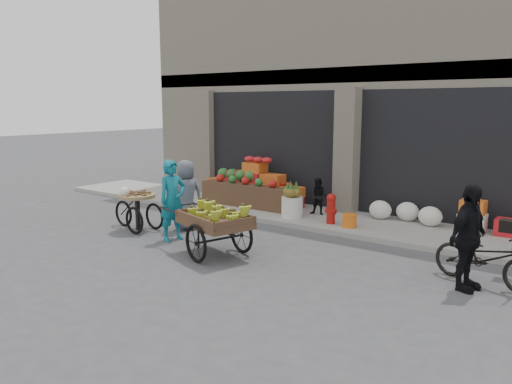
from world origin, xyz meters
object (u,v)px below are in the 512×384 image
Objects in this scene: orange_bucket at (349,221)px; vendor_woman at (173,200)px; seated_person at (319,197)px; bicycle at (486,258)px; banana_cart at (213,217)px; tricycle_cart at (137,206)px; pineapple_bin at (292,207)px; cyclist at (468,238)px; fire_hydrant at (331,207)px; vendor_grey at (186,195)px.

vendor_woman is (-2.74, -2.81, 0.59)m from orange_bucket.
bicycle is at bearing -39.00° from seated_person.
banana_cart is 2.72m from tricycle_cart.
banana_cart is at bearing -85.02° from pineapple_bin.
seated_person is at bearing 56.31° from pineapple_bin.
pineapple_bin is 0.20× the size of banana_cart.
pineapple_bin is 5.19m from cyclist.
orange_bucket is 0.12× the size of banana_cart.
tricycle_cart is at bearing -141.70° from fire_hydrant.
vendor_grey is (-0.40, 0.81, -0.05)m from vendor_woman.
seated_person is 0.56× the size of cyclist.
bicycle reaches higher than pineapple_bin.
pineapple_bin is at bearing 82.14° from bicycle.
tricycle_cart is (-2.69, 0.41, -0.17)m from banana_cart.
banana_cart is at bearing -101.78° from seated_person.
pineapple_bin is 0.31× the size of cyclist.
tricycle_cart is 7.07m from cyclist.
orange_bucket is 0.19× the size of bicycle.
fire_hydrant is 0.76× the size of seated_person.
vendor_grey is (-2.64, -2.06, 0.31)m from fire_hydrant.
pineapple_bin is at bearing -133.69° from seated_person.
orange_bucket is 0.19× the size of cyclist.
vendor_woman reaches higher than pineapple_bin.
orange_bucket is (0.50, -0.05, -0.23)m from fire_hydrant.
cyclist is at bearing -71.18° from vendor_woman.
pineapple_bin reaches higher than orange_bucket.
bicycle is at bearing -28.52° from orange_bucket.
vendor_woman is 1.06× the size of vendor_grey.
bicycle is at bearing 10.90° from tricycle_cart.
pineapple_bin is 1.62× the size of orange_bucket.
tricycle_cart is at bearing 107.68° from cyclist.
vendor_grey is at bearing 105.37° from bicycle.
banana_cart is (-0.82, -3.18, 0.23)m from fire_hydrant.
pineapple_bin is 1.61m from orange_bucket.
tricycle_cart is (-2.80, -3.42, -0.02)m from seated_person.
banana_cart is 1.80× the size of tricycle_cart.
fire_hydrant is at bearing -52.88° from seated_person.
pineapple_bin is at bearing -8.96° from vendor_woman.
seated_person is at bearing 69.17° from cyclist.
cyclist reaches higher than vendor_grey.
vendor_grey is (-1.94, -2.71, 0.23)m from seated_person.
vendor_grey is at bearing -135.64° from seated_person.
fire_hydrant is at bearing -2.60° from pineapple_bin.
tricycle_cart is at bearing -130.47° from pineapple_bin.
tricycle_cart is 7.31m from bicycle.
fire_hydrant is 0.27× the size of banana_cart.
vendor_grey reaches higher than orange_bucket.
cyclist reaches higher than banana_cart.
seated_person is 0.36× the size of banana_cart.
vendor_woman is at bearing -111.37° from pineapple_bin.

